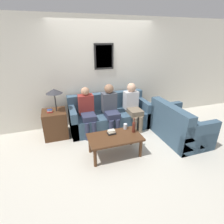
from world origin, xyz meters
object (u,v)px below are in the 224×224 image
Objects in this scene: wine_bottle at (134,127)px; person_middle at (110,107)px; coffee_table at (115,139)px; drinking_glass at (125,126)px; couch_main at (109,116)px; couch_side at (178,127)px; person_right at (133,105)px; person_left at (87,110)px.

wine_bottle is 0.94m from person_middle.
drinking_glass reaches higher than coffee_table.
couch_main is 1.65m from couch_side.
wine_bottle is 0.21m from drinking_glass.
couch_main is 0.66m from person_right.
coffee_table is 0.39m from drinking_glass.
couch_side is 1.11× the size of person_middle.
couch_main is at bearing 77.69° from coffee_table.
person_left is 0.96× the size of person_middle.
person_right reaches higher than couch_main.
couch_side is at bearing -4.96° from drinking_glass.
drinking_glass is 0.10× the size of person_right.
drinking_glass is (-1.23, 0.11, 0.16)m from couch_side.
person_left reaches higher than drinking_glass.
couch_side is 1.54m from coffee_table.
drinking_glass is at bearing 85.04° from couch_side.
person_middle reaches higher than couch_main.
couch_main is 1.17m from coffee_table.
coffee_table is at bearing -144.33° from drinking_glass.
person_right is at bearing -2.79° from person_left.
couch_side is at bearing -38.95° from couch_main.
person_right reaches higher than drinking_glass.
couch_side reaches higher than drinking_glass.
drinking_glass is at bearing -83.83° from person_middle.
drinking_glass is (0.30, 0.22, 0.11)m from coffee_table.
person_left is at bearing 107.75° from coffee_table.
person_left is 0.55m from person_middle.
drinking_glass is at bearing 35.67° from coffee_table.
couch_side is (1.28, -1.04, 0.00)m from couch_main.
person_right is at bearing -19.27° from couch_main.
couch_main is at bearing 13.37° from person_left.
person_middle is at bearing 101.45° from wine_bottle.
person_middle is (-0.03, -0.19, 0.33)m from couch_main.
coffee_table is 1.09m from person_left.
person_left reaches higher than coffee_table.
coffee_table is 1.02m from person_middle.
couch_side is 1.13× the size of person_right.
couch_side is 11.50× the size of drinking_glass.
couch_main is 0.95m from drinking_glass.
coffee_table is (-0.25, -1.15, 0.05)m from couch_main.
person_left is at bearing 64.11° from couch_side.
person_middle is at bearing 57.26° from couch_side.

